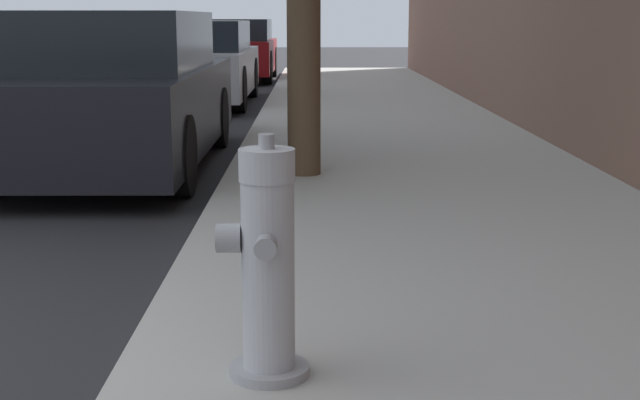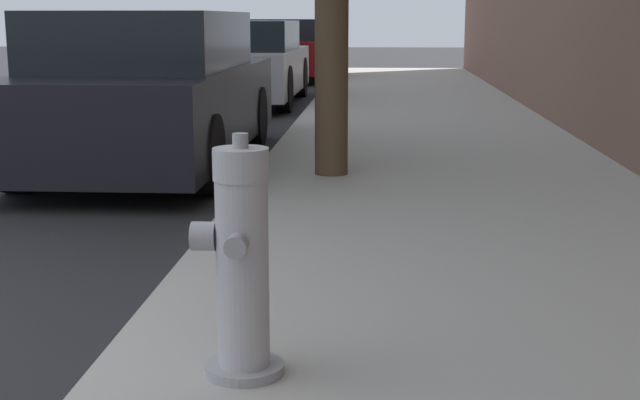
# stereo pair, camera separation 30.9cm
# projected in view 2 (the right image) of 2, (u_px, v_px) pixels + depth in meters

# --- Properties ---
(fire_hydrant) EXTENTS (0.32, 0.32, 0.85)m
(fire_hydrant) POSITION_uv_depth(u_px,v_px,m) (242.00, 266.00, 3.07)
(fire_hydrant) COLOR #97979C
(fire_hydrant) RESTS_ON sidewalk_slab
(parked_car_near) EXTENTS (1.71, 4.38, 1.42)m
(parked_car_near) POSITION_uv_depth(u_px,v_px,m) (151.00, 93.00, 8.19)
(parked_car_near) COLOR black
(parked_car_near) RESTS_ON ground_plane
(parked_car_mid) EXTENTS (1.75, 4.26, 1.32)m
(parked_car_mid) POSITION_uv_depth(u_px,v_px,m) (245.00, 63.00, 14.27)
(parked_car_mid) COLOR #B7B7BC
(parked_car_mid) RESTS_ON ground_plane
(parked_car_far) EXTENTS (1.77, 3.82, 1.34)m
(parked_car_far) POSITION_uv_depth(u_px,v_px,m) (288.00, 50.00, 19.71)
(parked_car_far) COLOR maroon
(parked_car_far) RESTS_ON ground_plane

